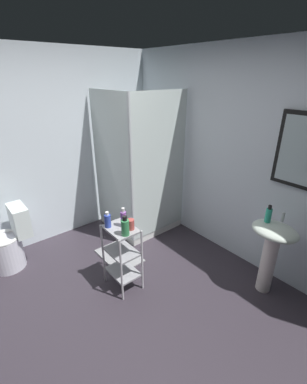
{
  "coord_description": "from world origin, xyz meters",
  "views": [
    {
      "loc": [
        1.65,
        -0.84,
        2.17
      ],
      "look_at": [
        -0.35,
        0.82,
        1.01
      ],
      "focal_mm": 24.77,
      "sensor_mm": 36.0,
      "label": 1
    }
  ],
  "objects_px": {
    "toilet": "(10,243)",
    "rinse_cup": "(131,224)",
    "shampoo_bottle_blue": "(108,220)",
    "shower_stall": "(138,200)",
    "pedestal_sink": "(272,245)",
    "body_wash_bottle_green": "(125,227)",
    "bath_mat": "(119,256)",
    "hand_soap_bottle": "(268,215)",
    "conditioner_bottle_purple": "(123,218)",
    "storage_cart": "(122,252)"
  },
  "relations": [
    {
      "from": "toilet",
      "to": "rinse_cup",
      "type": "relative_size",
      "value": 7.0
    },
    {
      "from": "storage_cart",
      "to": "rinse_cup",
      "type": "bearing_deg",
      "value": 39.43
    },
    {
      "from": "pedestal_sink",
      "to": "conditioner_bottle_purple",
      "type": "bearing_deg",
      "value": -133.3
    },
    {
      "from": "toilet",
      "to": "shampoo_bottle_blue",
      "type": "height_order",
      "value": "shampoo_bottle_blue"
    },
    {
      "from": "body_wash_bottle_green",
      "to": "pedestal_sink",
      "type": "bearing_deg",
      "value": 52.82
    },
    {
      "from": "conditioner_bottle_purple",
      "to": "rinse_cup",
      "type": "height_order",
      "value": "conditioner_bottle_purple"
    },
    {
      "from": "body_wash_bottle_green",
      "to": "shampoo_bottle_blue",
      "type": "bearing_deg",
      "value": -167.04
    },
    {
      "from": "shower_stall",
      "to": "body_wash_bottle_green",
      "type": "height_order",
      "value": "shower_stall"
    },
    {
      "from": "rinse_cup",
      "to": "hand_soap_bottle",
      "type": "bearing_deg",
      "value": 51.54
    },
    {
      "from": "shampoo_bottle_blue",
      "to": "rinse_cup",
      "type": "relative_size",
      "value": 1.58
    },
    {
      "from": "shower_stall",
      "to": "body_wash_bottle_green",
      "type": "xyz_separation_m",
      "value": [
        1.0,
        -0.89,
        0.36
      ]
    },
    {
      "from": "shampoo_bottle_blue",
      "to": "rinse_cup",
      "type": "xyz_separation_m",
      "value": [
        0.18,
        0.15,
        -0.02
      ]
    },
    {
      "from": "bath_mat",
      "to": "rinse_cup",
      "type": "bearing_deg",
      "value": -16.94
    },
    {
      "from": "storage_cart",
      "to": "bath_mat",
      "type": "bearing_deg",
      "value": 152.99
    },
    {
      "from": "hand_soap_bottle",
      "to": "conditioner_bottle_purple",
      "type": "distance_m",
      "value": 1.45
    },
    {
      "from": "toilet",
      "to": "pedestal_sink",
      "type": "bearing_deg",
      "value": 42.71
    },
    {
      "from": "storage_cart",
      "to": "body_wash_bottle_green",
      "type": "bearing_deg",
      "value": -12.67
    },
    {
      "from": "body_wash_bottle_green",
      "to": "shampoo_bottle_blue",
      "type": "relative_size",
      "value": 1.2
    },
    {
      "from": "shower_stall",
      "to": "shampoo_bottle_blue",
      "type": "bearing_deg",
      "value": -51.1
    },
    {
      "from": "toilet",
      "to": "conditioner_bottle_purple",
      "type": "xyz_separation_m",
      "value": [
        1.13,
        0.9,
        0.52
      ]
    },
    {
      "from": "rinse_cup",
      "to": "bath_mat",
      "type": "distance_m",
      "value": 0.97
    },
    {
      "from": "pedestal_sink",
      "to": "storage_cart",
      "type": "relative_size",
      "value": 1.09
    },
    {
      "from": "shampoo_bottle_blue",
      "to": "shower_stall",
      "type": "bearing_deg",
      "value": 128.9
    },
    {
      "from": "body_wash_bottle_green",
      "to": "bath_mat",
      "type": "xyz_separation_m",
      "value": [
        -0.59,
        0.26,
        -0.82
      ]
    },
    {
      "from": "body_wash_bottle_green",
      "to": "shampoo_bottle_blue",
      "type": "distance_m",
      "value": 0.24
    },
    {
      "from": "pedestal_sink",
      "to": "rinse_cup",
      "type": "bearing_deg",
      "value": -131.23
    },
    {
      "from": "shampoo_bottle_blue",
      "to": "bath_mat",
      "type": "xyz_separation_m",
      "value": [
        -0.35,
        0.32,
        -0.81
      ]
    },
    {
      "from": "bath_mat",
      "to": "pedestal_sink",
      "type": "bearing_deg",
      "value": 31.68
    },
    {
      "from": "conditioner_bottle_purple",
      "to": "toilet",
      "type": "bearing_deg",
      "value": -141.47
    },
    {
      "from": "toilet",
      "to": "hand_soap_bottle",
      "type": "bearing_deg",
      "value": 43.88
    },
    {
      "from": "toilet",
      "to": "bath_mat",
      "type": "height_order",
      "value": "toilet"
    },
    {
      "from": "bath_mat",
      "to": "toilet",
      "type": "bearing_deg",
      "value": -122.24
    },
    {
      "from": "pedestal_sink",
      "to": "shampoo_bottle_blue",
      "type": "height_order",
      "value": "shampoo_bottle_blue"
    },
    {
      "from": "shampoo_bottle_blue",
      "to": "bath_mat",
      "type": "bearing_deg",
      "value": 138.16
    },
    {
      "from": "storage_cart",
      "to": "rinse_cup",
      "type": "relative_size",
      "value": 6.82
    },
    {
      "from": "pedestal_sink",
      "to": "conditioner_bottle_purple",
      "type": "height_order",
      "value": "conditioner_bottle_purple"
    },
    {
      "from": "shower_stall",
      "to": "body_wash_bottle_green",
      "type": "relative_size",
      "value": 9.76
    },
    {
      "from": "toilet",
      "to": "shampoo_bottle_blue",
      "type": "bearing_deg",
      "value": 36.53
    },
    {
      "from": "pedestal_sink",
      "to": "body_wash_bottle_green",
      "type": "height_order",
      "value": "body_wash_bottle_green"
    },
    {
      "from": "shampoo_bottle_blue",
      "to": "conditioner_bottle_purple",
      "type": "xyz_separation_m",
      "value": [
        0.09,
        0.13,
        0.02
      ]
    },
    {
      "from": "shower_stall",
      "to": "storage_cart",
      "type": "relative_size",
      "value": 2.7
    },
    {
      "from": "shower_stall",
      "to": "conditioner_bottle_purple",
      "type": "relative_size",
      "value": 9.56
    },
    {
      "from": "shower_stall",
      "to": "pedestal_sink",
      "type": "bearing_deg",
      "value": 8.74
    },
    {
      "from": "body_wash_bottle_green",
      "to": "shampoo_bottle_blue",
      "type": "height_order",
      "value": "body_wash_bottle_green"
    },
    {
      "from": "toilet",
      "to": "shampoo_bottle_blue",
      "type": "distance_m",
      "value": 1.39
    },
    {
      "from": "hand_soap_bottle",
      "to": "body_wash_bottle_green",
      "type": "xyz_separation_m",
      "value": [
        -0.8,
        -1.17,
        -0.06
      ]
    },
    {
      "from": "shower_stall",
      "to": "body_wash_bottle_green",
      "type": "bearing_deg",
      "value": -41.69
    },
    {
      "from": "shower_stall",
      "to": "hand_soap_bottle",
      "type": "bearing_deg",
      "value": 9.03
    },
    {
      "from": "toilet",
      "to": "hand_soap_bottle",
      "type": "height_order",
      "value": "hand_soap_bottle"
    },
    {
      "from": "shower_stall",
      "to": "toilet",
      "type": "relative_size",
      "value": 2.63
    }
  ]
}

